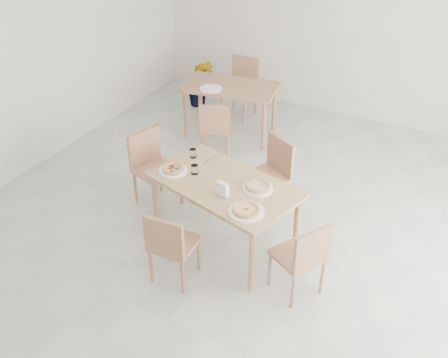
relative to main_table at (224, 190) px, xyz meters
The scene contains 21 objects.
main_table is the anchor object (origin of this frame).
chair_south 0.79m from the main_table, 102.46° to the right, with size 0.42×0.42×0.80m.
chair_north 0.83m from the main_table, 78.05° to the left, with size 0.59×0.59×0.88m.
chair_west 1.14m from the main_table, 164.67° to the left, with size 0.54×0.54×0.88m.
chair_east 1.05m from the main_table, 18.23° to the right, with size 0.55×0.55×0.81m.
plate_margherita 0.54m from the main_table, 39.30° to the right, with size 0.33×0.33×0.02m, color white.
plate_mushroom 0.36m from the main_table, 10.21° to the left, with size 0.30×0.30×0.02m, color white.
plate_pepperoni 0.57m from the main_table, behind, with size 0.29×0.29×0.02m, color white.
pizza_margherita 0.54m from the main_table, 39.30° to the right, with size 0.31×0.31×0.03m.
pizza_mushroom 0.36m from the main_table, 10.21° to the left, with size 0.30×0.30×0.03m.
pizza_pepperoni 0.57m from the main_table, behind, with size 0.29×0.29×0.03m.
tumbler_a 0.37m from the main_table, behind, with size 0.07×0.07×0.10m, color white.
tumbler_b 0.62m from the main_table, 151.42° to the left, with size 0.07×0.07×0.10m, color white.
napkin_holder 0.27m from the main_table, 65.12° to the right, with size 0.14×0.09×0.15m.
fork_a 0.56m from the main_table, 159.94° to the left, with size 0.01×0.16×0.01m, color silver.
fork_b 0.47m from the main_table, 137.43° to the left, with size 0.02×0.19×0.01m, color silver.
second_table 2.46m from the main_table, 116.15° to the left, with size 1.38×0.94×0.75m.
chair_back_s 1.83m from the main_table, 121.90° to the left, with size 0.53×0.53×0.80m.
chair_back_n 3.14m from the main_table, 113.38° to the left, with size 0.44×0.44×0.89m.
plate_empty 2.33m from the main_table, 122.68° to the left, with size 0.30×0.30×0.02m, color white.
potted_plant 3.48m from the main_table, 124.59° to the left, with size 0.42×0.34×0.77m, color #266F21.
Camera 1 is at (1.96, -3.91, 3.57)m, focal length 42.00 mm.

